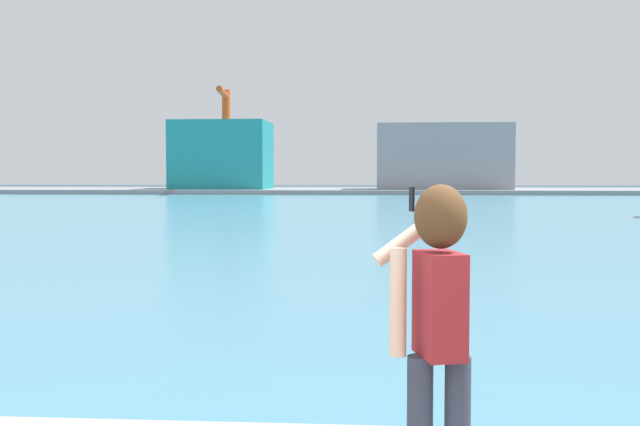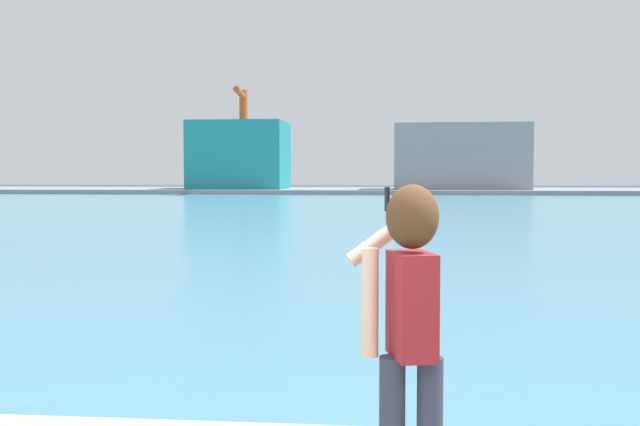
% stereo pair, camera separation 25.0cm
% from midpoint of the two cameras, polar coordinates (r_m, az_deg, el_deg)
% --- Properties ---
extents(ground_plane, '(220.00, 220.00, 0.00)m').
position_cam_midpoint_polar(ground_plane, '(53.28, 5.28, 0.40)').
color(ground_plane, '#334751').
extents(harbor_water, '(140.00, 100.00, 0.02)m').
position_cam_midpoint_polar(harbor_water, '(55.28, 5.30, 0.50)').
color(harbor_water, teal).
rests_on(harbor_water, ground_plane).
extents(far_shore_dock, '(140.00, 20.00, 0.54)m').
position_cam_midpoint_polar(far_shore_dock, '(95.25, 5.45, 1.70)').
color(far_shore_dock, gray).
rests_on(far_shore_dock, ground_plane).
extents(person_photographer, '(0.54, 0.54, 1.74)m').
position_cam_midpoint_polar(person_photographer, '(4.02, 8.63, -7.46)').
color(person_photographer, '#2D3342').
rests_on(person_photographer, quay_promenade).
extents(warehouse_left, '(11.76, 9.98, 8.47)m').
position_cam_midpoint_polar(warehouse_left, '(95.45, -6.09, 4.40)').
color(warehouse_left, teal).
rests_on(warehouse_left, far_shore_dock).
extents(warehouse_right, '(16.13, 8.57, 7.95)m').
position_cam_midpoint_polar(warehouse_right, '(93.27, 10.75, 4.24)').
color(warehouse_right, gray).
rests_on(warehouse_right, far_shore_dock).
extents(port_crane, '(1.73, 8.81, 12.07)m').
position_cam_midpoint_polar(port_crane, '(90.76, -5.86, 6.45)').
color(port_crane, '#D84C19').
rests_on(port_crane, far_shore_dock).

